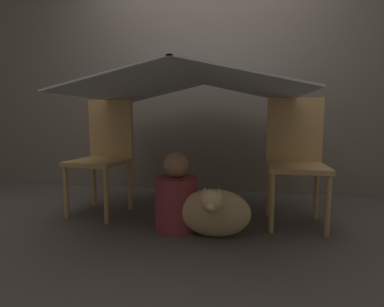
% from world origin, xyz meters
% --- Properties ---
extents(ground_plane, '(8.80, 8.80, 0.00)m').
position_xyz_m(ground_plane, '(0.00, 0.00, 0.00)').
color(ground_plane, '#47423D').
extents(wall_back, '(7.00, 0.05, 2.50)m').
position_xyz_m(wall_back, '(0.00, 1.16, 1.25)').
color(wall_back, '#6B6056').
rests_on(wall_back, ground_plane).
extents(chair_left, '(0.48, 0.48, 0.96)m').
position_xyz_m(chair_left, '(-0.78, 0.25, 0.52)').
color(chair_left, tan).
rests_on(chair_left, ground_plane).
extents(chair_right, '(0.43, 0.43, 0.96)m').
position_xyz_m(chair_right, '(0.79, 0.25, 0.52)').
color(chair_right, tan).
rests_on(chair_right, ground_plane).
extents(sheet_canopy, '(1.58, 1.40, 0.19)m').
position_xyz_m(sheet_canopy, '(0.00, 0.16, 1.05)').
color(sheet_canopy, silver).
extents(person_front, '(0.31, 0.31, 0.57)m').
position_xyz_m(person_front, '(-0.08, -0.06, 0.23)').
color(person_front, maroon).
rests_on(person_front, ground_plane).
extents(dog, '(0.49, 0.38, 0.39)m').
position_xyz_m(dog, '(0.21, -0.18, 0.18)').
color(dog, tan).
rests_on(dog, ground_plane).
extents(floor_cushion, '(0.42, 0.34, 0.10)m').
position_xyz_m(floor_cushion, '(0.19, 0.26, 0.05)').
color(floor_cushion, '#CC664C').
rests_on(floor_cushion, ground_plane).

